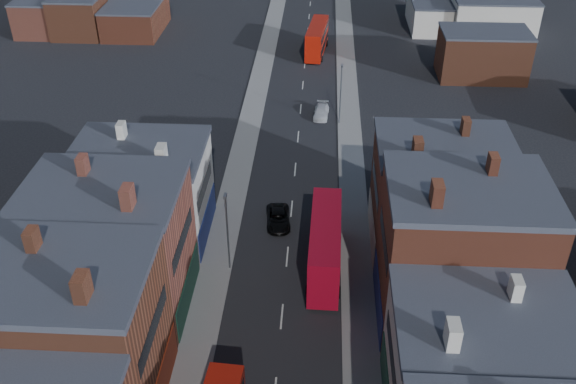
# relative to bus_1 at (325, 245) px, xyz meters

# --- Properties ---
(pavement_west) EXTENTS (3.00, 200.00, 0.12)m
(pavement_west) POSITION_rel_bus_1_xyz_m (-10.00, 19.55, -2.68)
(pavement_west) COLOR gray
(pavement_west) RESTS_ON ground
(pavement_east) EXTENTS (3.00, 200.00, 0.12)m
(pavement_east) POSITION_rel_bus_1_xyz_m (3.00, 19.55, -2.68)
(pavement_east) COLOR gray
(pavement_east) RESTS_ON ground
(lamp_post_2) EXTENTS (0.25, 0.70, 8.12)m
(lamp_post_2) POSITION_rel_bus_1_xyz_m (-8.70, -0.45, 1.96)
(lamp_post_2) COLOR slate
(lamp_post_2) RESTS_ON ground
(lamp_post_3) EXTENTS (0.25, 0.70, 8.12)m
(lamp_post_3) POSITION_rel_bus_1_xyz_m (1.70, 29.55, 1.96)
(lamp_post_3) COLOR slate
(lamp_post_3) RESTS_ON ground
(bus_1) EXTENTS (3.18, 11.81, 5.08)m
(bus_1) POSITION_rel_bus_1_xyz_m (0.00, 0.00, 0.00)
(bus_1) COLOR red
(bus_1) RESTS_ON ground
(bus_2) EXTENTS (3.63, 11.16, 4.73)m
(bus_2) POSITION_rel_bus_1_xyz_m (-1.73, 54.53, -0.19)
(bus_2) COLOR #A51307
(bus_2) RESTS_ON ground
(car_2) EXTENTS (2.78, 5.15, 1.37)m
(car_2) POSITION_rel_bus_1_xyz_m (-4.70, 6.79, -2.05)
(car_2) COLOR black
(car_2) RESTS_ON ground
(car_3) EXTENTS (2.20, 4.72, 1.33)m
(car_3) POSITION_rel_bus_1_xyz_m (-0.68, 31.51, -2.07)
(car_3) COLOR white
(car_3) RESTS_ON ground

